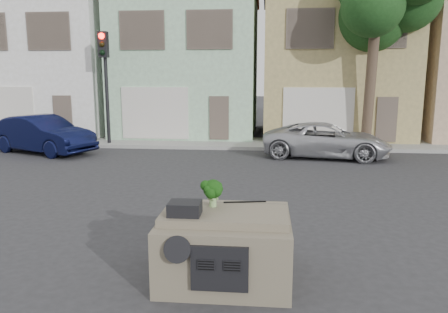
# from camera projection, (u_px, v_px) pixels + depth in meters

# --- Properties ---
(ground_plane) EXTENTS (120.00, 120.00, 0.00)m
(ground_plane) POSITION_uv_depth(u_px,v_px,m) (238.00, 217.00, 9.94)
(ground_plane) COLOR #303033
(ground_plane) RESTS_ON ground
(sidewalk) EXTENTS (40.00, 3.00, 0.15)m
(sidewalk) POSITION_uv_depth(u_px,v_px,m) (252.00, 143.00, 20.20)
(sidewalk) COLOR gray
(sidewalk) RESTS_ON ground
(townhouse_white) EXTENTS (7.20, 8.20, 7.55)m
(townhouse_white) POSITION_uv_depth(u_px,v_px,m) (59.00, 65.00, 24.47)
(townhouse_white) COLOR white
(townhouse_white) RESTS_ON ground
(townhouse_mint) EXTENTS (7.20, 8.20, 7.55)m
(townhouse_mint) POSITION_uv_depth(u_px,v_px,m) (191.00, 64.00, 23.77)
(townhouse_mint) COLOR #A4CFA9
(townhouse_mint) RESTS_ON ground
(townhouse_tan) EXTENTS (7.20, 8.20, 7.55)m
(townhouse_tan) POSITION_uv_depth(u_px,v_px,m) (331.00, 64.00, 23.07)
(townhouse_tan) COLOR tan
(townhouse_tan) RESTS_ON ground
(navy_sedan) EXTENTS (4.99, 3.35, 1.56)m
(navy_sedan) POSITION_uv_depth(u_px,v_px,m) (44.00, 153.00, 18.18)
(navy_sedan) COLOR #0C1034
(navy_sedan) RESTS_ON ground
(silver_pickup) EXTENTS (5.16, 2.95, 1.36)m
(silver_pickup) POSITION_uv_depth(u_px,v_px,m) (326.00, 157.00, 17.21)
(silver_pickup) COLOR #B6B7BD
(silver_pickup) RESTS_ON ground
(traffic_signal) EXTENTS (0.40, 0.40, 5.10)m
(traffic_signal) POSITION_uv_depth(u_px,v_px,m) (106.00, 90.00, 19.38)
(traffic_signal) COLOR black
(traffic_signal) RESTS_ON ground
(tree_near) EXTENTS (4.40, 4.00, 8.50)m
(tree_near) POSITION_uv_depth(u_px,v_px,m) (372.00, 49.00, 18.29)
(tree_near) COLOR #1A4018
(tree_near) RESTS_ON ground
(car_dashboard) EXTENTS (2.00, 1.80, 1.12)m
(car_dashboard) POSITION_uv_depth(u_px,v_px,m) (226.00, 243.00, 6.90)
(car_dashboard) COLOR #6E6551
(car_dashboard) RESTS_ON ground
(instrument_hump) EXTENTS (0.48, 0.38, 0.20)m
(instrument_hump) POSITION_uv_depth(u_px,v_px,m) (185.00, 208.00, 6.49)
(instrument_hump) COLOR black
(instrument_hump) RESTS_ON car_dashboard
(wiper_arm) EXTENTS (0.69, 0.15, 0.02)m
(wiper_arm) POSITION_uv_depth(u_px,v_px,m) (245.00, 202.00, 7.14)
(wiper_arm) COLOR black
(wiper_arm) RESTS_ON car_dashboard
(broccoli) EXTENTS (0.52, 0.52, 0.45)m
(broccoli) POSITION_uv_depth(u_px,v_px,m) (213.00, 193.00, 6.88)
(broccoli) COLOR black
(broccoli) RESTS_ON car_dashboard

